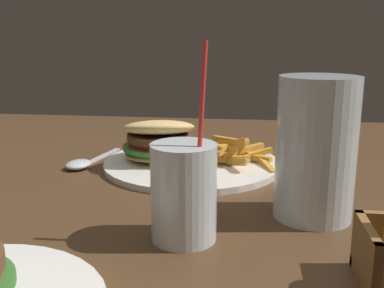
% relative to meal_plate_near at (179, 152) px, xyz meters
% --- Properties ---
extents(dining_table, '(1.48, 1.19, 0.76)m').
position_rel_meal_plate_near_xyz_m(dining_table, '(-0.00, 0.14, -0.16)').
color(dining_table, '#4C331E').
rests_on(dining_table, ground_plane).
extents(meal_plate_near, '(0.30, 0.30, 0.09)m').
position_rel_meal_plate_near_xyz_m(meal_plate_near, '(0.00, 0.00, 0.00)').
color(meal_plate_near, white).
rests_on(meal_plate_near, dining_table).
extents(beer_glass, '(0.10, 0.10, 0.17)m').
position_rel_meal_plate_near_xyz_m(beer_glass, '(-0.20, 0.19, 0.06)').
color(beer_glass, silver).
rests_on(beer_glass, dining_table).
extents(juice_glass, '(0.07, 0.07, 0.21)m').
position_rel_meal_plate_near_xyz_m(juice_glass, '(-0.05, 0.28, 0.03)').
color(juice_glass, silver).
rests_on(juice_glass, dining_table).
extents(spoon, '(0.06, 0.16, 0.01)m').
position_rel_meal_plate_near_xyz_m(spoon, '(0.16, 0.03, -0.02)').
color(spoon, silver).
rests_on(spoon, dining_table).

